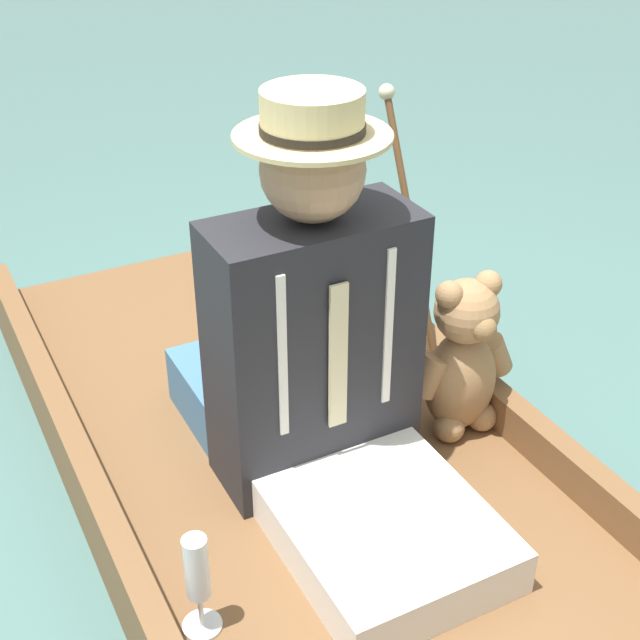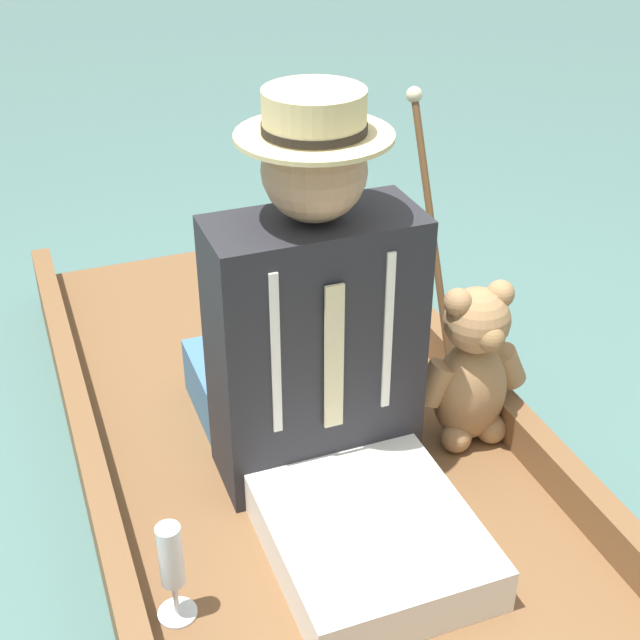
{
  "view_description": "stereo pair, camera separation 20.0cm",
  "coord_description": "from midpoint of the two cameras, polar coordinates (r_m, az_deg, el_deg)",
  "views": [
    {
      "loc": [
        0.78,
        1.43,
        1.6
      ],
      "look_at": [
        -0.01,
        -0.09,
        0.57
      ],
      "focal_mm": 50.0,
      "sensor_mm": 36.0,
      "label": 1
    },
    {
      "loc": [
        0.6,
        1.51,
        1.6
      ],
      "look_at": [
        -0.01,
        -0.09,
        0.57
      ],
      "focal_mm": 50.0,
      "sensor_mm": 36.0,
      "label": 2
    }
  ],
  "objects": [
    {
      "name": "ground_plane",
      "position": [
        2.28,
        -1.78,
        -13.51
      ],
      "size": [
        16.0,
        16.0,
        0.0
      ],
      "primitive_type": "plane",
      "color": "#476B66"
    },
    {
      "name": "wine_glass",
      "position": [
        1.83,
        -11.1,
        -15.81
      ],
      "size": [
        0.08,
        0.08,
        0.24
      ],
      "color": "silver",
      "rests_on": "punt_boat"
    },
    {
      "name": "seat_cushion",
      "position": [
        2.43,
        -5.74,
        -4.0
      ],
      "size": [
        0.46,
        0.32,
        0.16
      ],
      "color": "teal",
      "rests_on": "punt_boat"
    },
    {
      "name": "punt_boat",
      "position": [
        2.23,
        -1.81,
        -12.12
      ],
      "size": [
        1.11,
        2.76,
        0.24
      ],
      "color": "brown",
      "rests_on": "ground_plane"
    },
    {
      "name": "seated_person",
      "position": [
        2.01,
        -2.33,
        -2.6
      ],
      "size": [
        0.48,
        0.76,
        0.95
      ],
      "rotation": [
        0.0,
        0.0,
        0.21
      ],
      "color": "white",
      "rests_on": "punt_boat"
    },
    {
      "name": "teddy_bear",
      "position": [
        2.28,
        6.68,
        -2.61
      ],
      "size": [
        0.32,
        0.19,
        0.45
      ],
      "color": "#9E754C",
      "rests_on": "punt_boat"
    },
    {
      "name": "walking_cane",
      "position": [
        2.42,
        3.39,
        6.49
      ],
      "size": [
        0.04,
        0.38,
        0.8
      ],
      "color": "brown",
      "rests_on": "punt_boat"
    }
  ]
}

